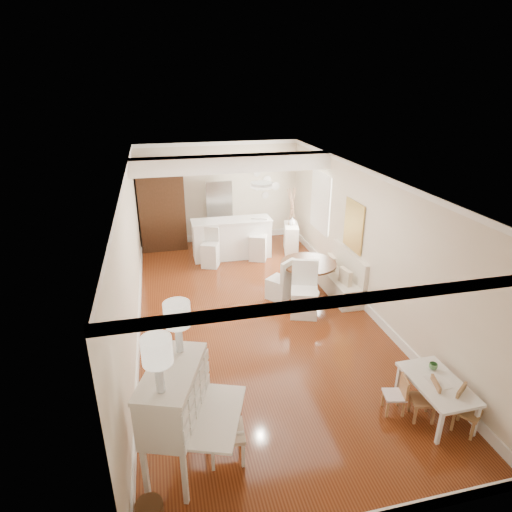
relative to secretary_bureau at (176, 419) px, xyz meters
name	(u,v)px	position (x,y,z in m)	size (l,w,h in m)	color
room	(253,215)	(1.74, 3.57, 1.28)	(9.00, 9.04, 2.82)	brown
secretary_bureau	(176,419)	(0.00, 0.00, 0.00)	(1.10, 1.12, 1.41)	white
gustavian_armchair	(226,431)	(0.58, -0.02, -0.30)	(0.47, 0.47, 0.81)	white
kids_table	(435,398)	(3.52, 0.05, -0.43)	(0.65, 1.08, 0.54)	white
kids_chair_a	(423,399)	(3.31, 0.02, -0.38)	(0.31, 0.31, 0.64)	#9E6F48
kids_chair_b	(394,395)	(3.00, 0.22, -0.41)	(0.28, 0.28, 0.58)	tan
kids_chair_c	(468,411)	(3.76, -0.32, -0.38)	(0.31, 0.31, 0.65)	#997045
banquette	(339,273)	(3.69, 3.75, -0.21)	(0.52, 1.60, 0.98)	silver
dining_table	(308,280)	(2.98, 3.78, -0.31)	(1.17, 1.17, 0.80)	#4E2D19
slip_chair_near	(304,290)	(2.66, 3.08, -0.16)	(0.51, 0.54, 1.08)	white
slip_chair_far	(280,279)	(2.38, 3.84, -0.25)	(0.43, 0.45, 0.92)	silver
breakfast_counter	(232,238)	(1.80, 6.35, -0.19)	(2.05, 0.65, 1.03)	white
bar_stool_left	(210,248)	(1.16, 5.86, -0.21)	(0.39, 0.39, 0.99)	silver
bar_stool_right	(258,240)	(2.43, 6.03, -0.17)	(0.43, 0.43, 1.07)	silver
pantry_cabinet	(162,208)	(0.10, 7.43, 0.45)	(1.20, 0.60, 2.30)	#381E11
fridge	(232,212)	(2.00, 7.40, 0.20)	(0.75, 0.65, 1.80)	silver
sideboard	(291,238)	(3.44, 6.40, -0.33)	(0.35, 0.78, 0.75)	white
pencil_cup	(433,366)	(3.63, 0.32, -0.12)	(0.12, 0.12, 0.09)	#549055
branch_vase	(292,221)	(3.46, 6.42, 0.15)	(0.20, 0.20, 0.21)	white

